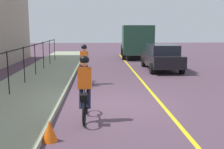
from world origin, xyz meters
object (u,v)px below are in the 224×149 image
Objects in this scene: cyclist_follow at (85,88)px; box_truck_background at (136,40)px; cyclist_lead at (84,64)px; traffic_cone_near at (50,131)px; patrol_sedan at (161,57)px.

box_truck_background is at bearing -11.46° from cyclist_follow.
cyclist_lead is 3.70× the size of traffic_cone_near.
cyclist_lead is at bearing 164.63° from box_truck_background.
box_truck_background reaches higher than cyclist_lead.
cyclist_follow is 17.11m from box_truck_background.
cyclist_follow reaches higher than traffic_cone_near.
box_truck_background is at bearing -13.93° from traffic_cone_near.
cyclist_follow is at bearing 155.06° from patrol_sedan.
cyclist_follow is 0.41× the size of patrol_sedan.
cyclist_lead and cyclist_follow have the same top height.
cyclist_lead is at bearing 4.07° from cyclist_follow.
traffic_cone_near is at bearing 154.67° from patrol_sedan.
cyclist_lead is 1.00× the size of cyclist_follow.
patrol_sedan is at bearing -23.86° from cyclist_follow.
traffic_cone_near is (-10.53, 5.01, -0.58)m from patrol_sedan.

